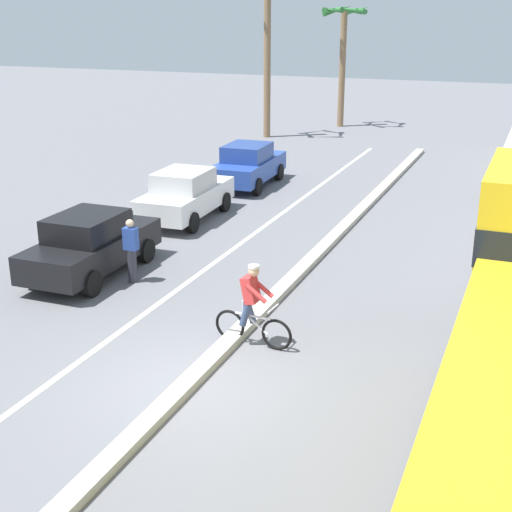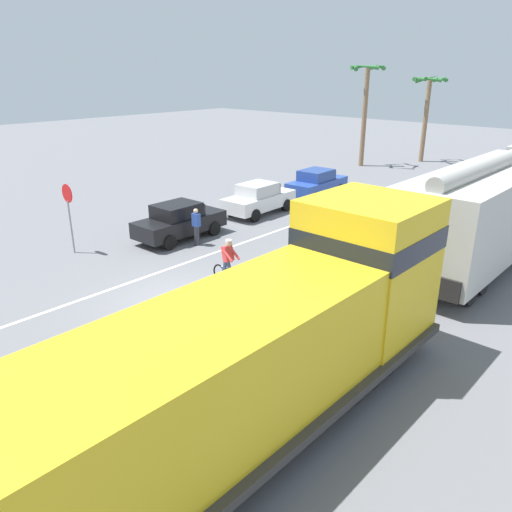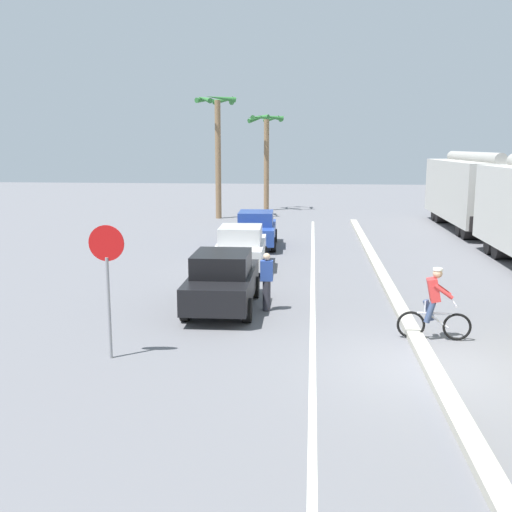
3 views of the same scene
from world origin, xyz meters
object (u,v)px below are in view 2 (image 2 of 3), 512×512
object	(u,v)px
pedestrian_by_cars	(196,226)
parked_car_white	(259,198)
hopper_car_lead	(484,213)
locomotive	(275,343)
palm_tree_near	(428,97)
parked_car_black	(179,221)
palm_tree_far	(366,93)
parked_car_blue	(317,183)
stop_sign	(69,205)
cyclist	(229,264)

from	to	relation	value
pedestrian_by_cars	parked_car_white	bearing A→B (deg)	103.97
hopper_car_lead	pedestrian_by_cars	xyz separation A→B (m)	(-9.75, -5.81, -1.23)
locomotive	palm_tree_near	bearing A→B (deg)	109.98
hopper_car_lead	locomotive	bearing A→B (deg)	-90.00
parked_car_black	palm_tree_far	distance (m)	21.80
locomotive	hopper_car_lead	xyz separation A→B (m)	(-0.00, 12.16, 0.28)
parked_car_blue	palm_tree_near	xyz separation A→B (m)	(-0.77, 15.57, 4.21)
palm_tree_near	hopper_car_lead	bearing A→B (deg)	-59.82
parked_car_black	parked_car_white	xyz separation A→B (m)	(-0.13, 5.42, 0.00)
parked_car_white	stop_sign	distance (m)	9.77
cyclist	palm_tree_near	bearing A→B (deg)	102.27
palm_tree_near	locomotive	bearing A→B (deg)	-70.02
palm_tree_near	palm_tree_far	bearing A→B (deg)	-117.46
locomotive	parked_car_black	xyz separation A→B (m)	(-10.99, 6.43, -0.98)
locomotive	palm_tree_far	xyz separation A→B (m)	(-14.38, 27.47, 3.64)
parked_car_blue	stop_sign	size ratio (longest dim) A/B	1.48
hopper_car_lead	cyclist	world-z (taller)	hopper_car_lead
locomotive	parked_car_black	size ratio (longest dim) A/B	2.75
hopper_car_lead	parked_car_white	size ratio (longest dim) A/B	2.48
parked_car_black	pedestrian_by_cars	size ratio (longest dim) A/B	2.61
palm_tree_far	locomotive	bearing A→B (deg)	-62.36
cyclist	pedestrian_by_cars	size ratio (longest dim) A/B	1.06
locomotive	stop_sign	world-z (taller)	locomotive
hopper_car_lead	pedestrian_by_cars	size ratio (longest dim) A/B	6.54
hopper_car_lead	parked_car_white	distance (m)	11.20
parked_car_white	palm_tree_far	bearing A→B (deg)	101.79
parked_car_white	cyclist	world-z (taller)	cyclist
palm_tree_far	hopper_car_lead	bearing A→B (deg)	-46.80
stop_sign	palm_tree_far	bearing A→B (deg)	93.60
palm_tree_far	pedestrian_by_cars	size ratio (longest dim) A/B	4.70
parked_car_black	cyclist	size ratio (longest dim) A/B	2.46
hopper_car_lead	palm_tree_far	bearing A→B (deg)	133.20
hopper_car_lead	cyclist	xyz separation A→B (m)	(-5.66, -7.94, -1.26)
hopper_car_lead	cyclist	size ratio (longest dim) A/B	6.18
stop_sign	parked_car_black	bearing A→B (deg)	66.35
palm_tree_far	parked_car_white	bearing A→B (deg)	-78.21
parked_car_black	pedestrian_by_cars	xyz separation A→B (m)	(1.24, -0.09, 0.03)
parked_car_blue	pedestrian_by_cars	xyz separation A→B (m)	(1.28, -10.53, 0.03)
parked_car_blue	parked_car_black	bearing A→B (deg)	-89.77
stop_sign	cyclist	bearing A→B (deg)	15.03
cyclist	palm_tree_near	distance (m)	29.19
cyclist	locomotive	bearing A→B (deg)	-36.68
parked_car_black	cyclist	world-z (taller)	cyclist
palm_tree_near	pedestrian_by_cars	distance (m)	26.51
parked_car_white	cyclist	bearing A→B (deg)	-54.42
parked_car_black	locomotive	bearing A→B (deg)	-30.34
stop_sign	palm_tree_far	size ratio (longest dim) A/B	0.38
locomotive	parked_car_white	size ratio (longest dim) A/B	2.72
parked_car_white	palm_tree_near	size ratio (longest dim) A/B	0.63
parked_car_black	palm_tree_near	xyz separation A→B (m)	(-0.81, 26.01, 4.21)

